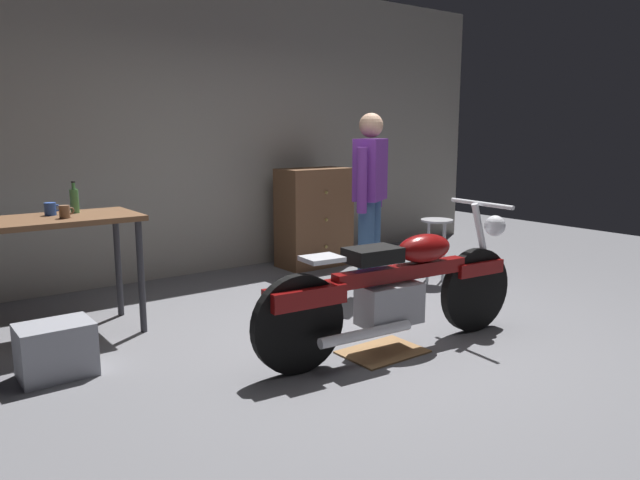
{
  "coord_description": "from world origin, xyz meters",
  "views": [
    {
      "loc": [
        -2.83,
        -3.08,
        1.52
      ],
      "look_at": [
        -0.0,
        0.7,
        0.65
      ],
      "focal_mm": 33.64,
      "sensor_mm": 36.0,
      "label": 1
    }
  ],
  "objects_px": {
    "mug_brown_stoneware": "(65,212)",
    "mug_blue_enamel": "(50,209)",
    "motorcycle": "(398,287)",
    "shop_stool": "(436,233)",
    "bottle": "(74,200)",
    "person_standing": "(370,195)",
    "storage_bin": "(56,350)",
    "wooden_dresser": "(314,217)"
  },
  "relations": [
    {
      "from": "bottle",
      "to": "wooden_dresser",
      "type": "bearing_deg",
      "value": 13.83
    },
    {
      "from": "mug_brown_stoneware",
      "to": "bottle",
      "type": "distance_m",
      "value": 0.28
    },
    {
      "from": "person_standing",
      "to": "mug_brown_stoneware",
      "type": "relative_size",
      "value": 15.91
    },
    {
      "from": "bottle",
      "to": "mug_brown_stoneware",
      "type": "bearing_deg",
      "value": -118.67
    },
    {
      "from": "shop_stool",
      "to": "mug_blue_enamel",
      "type": "bearing_deg",
      "value": 169.3
    },
    {
      "from": "person_standing",
      "to": "storage_bin",
      "type": "relative_size",
      "value": 3.8
    },
    {
      "from": "wooden_dresser",
      "to": "storage_bin",
      "type": "height_order",
      "value": "wooden_dresser"
    },
    {
      "from": "storage_bin",
      "to": "mug_blue_enamel",
      "type": "distance_m",
      "value": 1.18
    },
    {
      "from": "storage_bin",
      "to": "mug_blue_enamel",
      "type": "relative_size",
      "value": 3.84
    },
    {
      "from": "motorcycle",
      "to": "shop_stool",
      "type": "height_order",
      "value": "motorcycle"
    },
    {
      "from": "motorcycle",
      "to": "mug_brown_stoneware",
      "type": "xyz_separation_m",
      "value": [
        -1.76,
        1.58,
        0.5
      ]
    },
    {
      "from": "mug_blue_enamel",
      "to": "bottle",
      "type": "relative_size",
      "value": 0.47
    },
    {
      "from": "bottle",
      "to": "storage_bin",
      "type": "bearing_deg",
      "value": -114.49
    },
    {
      "from": "shop_stool",
      "to": "mug_blue_enamel",
      "type": "xyz_separation_m",
      "value": [
        -3.44,
        0.65,
        0.45
      ]
    },
    {
      "from": "person_standing",
      "to": "mug_blue_enamel",
      "type": "xyz_separation_m",
      "value": [
        -2.64,
        0.55,
        0.02
      ]
    },
    {
      "from": "motorcycle",
      "to": "wooden_dresser",
      "type": "distance_m",
      "value": 2.73
    },
    {
      "from": "mug_brown_stoneware",
      "to": "motorcycle",
      "type": "bearing_deg",
      "value": -41.85
    },
    {
      "from": "shop_stool",
      "to": "mug_blue_enamel",
      "type": "height_order",
      "value": "mug_blue_enamel"
    },
    {
      "from": "motorcycle",
      "to": "bottle",
      "type": "distance_m",
      "value": 2.5
    },
    {
      "from": "person_standing",
      "to": "mug_brown_stoneware",
      "type": "distance_m",
      "value": 2.62
    },
    {
      "from": "shop_stool",
      "to": "storage_bin",
      "type": "height_order",
      "value": "shop_stool"
    },
    {
      "from": "mug_brown_stoneware",
      "to": "mug_blue_enamel",
      "type": "height_order",
      "value": "mug_blue_enamel"
    },
    {
      "from": "shop_stool",
      "to": "storage_bin",
      "type": "distance_m",
      "value": 3.69
    },
    {
      "from": "mug_brown_stoneware",
      "to": "shop_stool",
      "type": "bearing_deg",
      "value": -7.25
    },
    {
      "from": "shop_stool",
      "to": "wooden_dresser",
      "type": "distance_m",
      "value": 1.45
    },
    {
      "from": "motorcycle",
      "to": "mug_blue_enamel",
      "type": "relative_size",
      "value": 19.12
    },
    {
      "from": "motorcycle",
      "to": "storage_bin",
      "type": "relative_size",
      "value": 4.97
    },
    {
      "from": "person_standing",
      "to": "mug_blue_enamel",
      "type": "relative_size",
      "value": 14.59
    },
    {
      "from": "wooden_dresser",
      "to": "storage_bin",
      "type": "relative_size",
      "value": 2.5
    },
    {
      "from": "mug_brown_stoneware",
      "to": "mug_blue_enamel",
      "type": "relative_size",
      "value": 0.92
    },
    {
      "from": "storage_bin",
      "to": "person_standing",
      "type": "bearing_deg",
      "value": 6.28
    },
    {
      "from": "mug_brown_stoneware",
      "to": "bottle",
      "type": "xyz_separation_m",
      "value": [
        0.13,
        0.24,
        0.05
      ]
    },
    {
      "from": "person_standing",
      "to": "bottle",
      "type": "relative_size",
      "value": 6.93
    },
    {
      "from": "shop_stool",
      "to": "bottle",
      "type": "distance_m",
      "value": 3.37
    },
    {
      "from": "shop_stool",
      "to": "bottle",
      "type": "relative_size",
      "value": 2.66
    },
    {
      "from": "wooden_dresser",
      "to": "mug_blue_enamel",
      "type": "xyz_separation_m",
      "value": [
        -2.91,
        -0.7,
        0.4
      ]
    },
    {
      "from": "motorcycle",
      "to": "mug_brown_stoneware",
      "type": "bearing_deg",
      "value": 143.14
    },
    {
      "from": "shop_stool",
      "to": "person_standing",
      "type": "bearing_deg",
      "value": 172.51
    },
    {
      "from": "storage_bin",
      "to": "mug_brown_stoneware",
      "type": "bearing_deg",
      "value": 67.16
    },
    {
      "from": "person_standing",
      "to": "shop_stool",
      "type": "xyz_separation_m",
      "value": [
        0.8,
        -0.11,
        -0.43
      ]
    },
    {
      "from": "person_standing",
      "to": "storage_bin",
      "type": "bearing_deg",
      "value": -24.63
    },
    {
      "from": "mug_brown_stoneware",
      "to": "bottle",
      "type": "relative_size",
      "value": 0.44
    }
  ]
}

